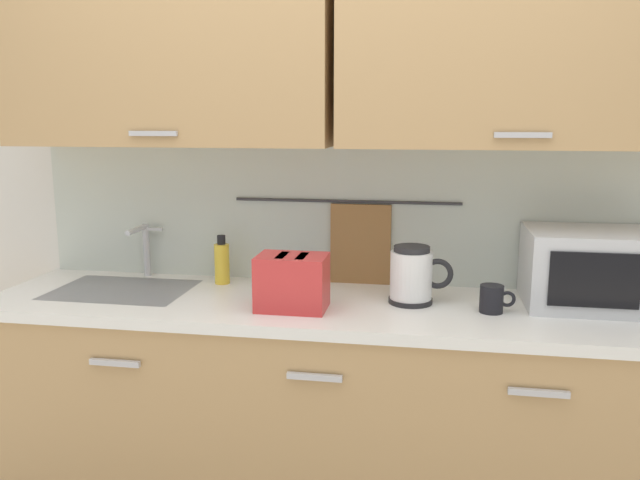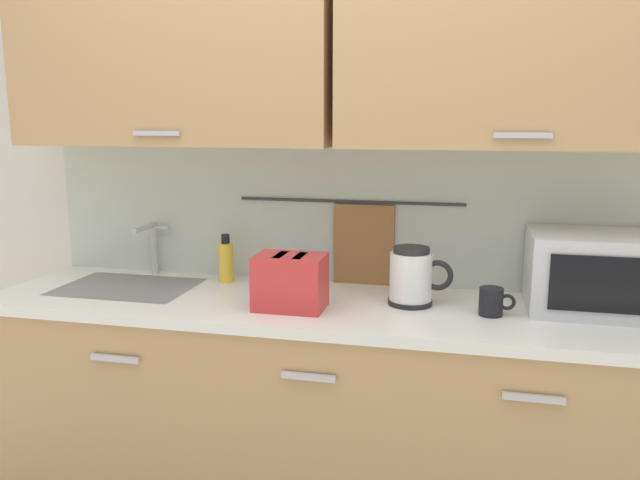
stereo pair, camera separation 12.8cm
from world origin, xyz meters
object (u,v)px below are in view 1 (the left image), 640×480
(electric_kettle, at_px, (412,275))
(toaster, at_px, (292,282))
(microwave, at_px, (593,269))
(dish_soap_bottle, at_px, (222,262))
(mug_near_sink, at_px, (286,279))
(mug_by_kettle, at_px, (492,299))

(electric_kettle, relative_size, toaster, 0.89)
(microwave, bearing_deg, dish_soap_bottle, 177.00)
(mug_near_sink, bearing_deg, dish_soap_bottle, 165.18)
(dish_soap_bottle, relative_size, mug_by_kettle, 1.63)
(microwave, xyz_separation_m, toaster, (-1.03, -0.22, -0.04))
(mug_near_sink, bearing_deg, electric_kettle, -8.54)
(toaster, height_order, mug_by_kettle, toaster)
(toaster, bearing_deg, microwave, 11.85)
(electric_kettle, bearing_deg, mug_by_kettle, -13.73)
(microwave, bearing_deg, electric_kettle, -173.30)
(mug_near_sink, distance_m, toaster, 0.23)
(electric_kettle, relative_size, dish_soap_bottle, 1.16)
(electric_kettle, xyz_separation_m, mug_by_kettle, (0.27, -0.07, -0.05))
(microwave, bearing_deg, mug_by_kettle, -158.19)
(mug_near_sink, distance_m, mug_by_kettle, 0.77)
(dish_soap_bottle, distance_m, toaster, 0.46)
(electric_kettle, relative_size, mug_by_kettle, 1.89)
(mug_near_sink, bearing_deg, microwave, 0.06)
(mug_near_sink, bearing_deg, toaster, -71.28)
(toaster, relative_size, mug_by_kettle, 2.13)
(microwave, height_order, dish_soap_bottle, microwave)
(electric_kettle, relative_size, mug_near_sink, 1.89)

